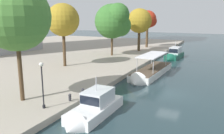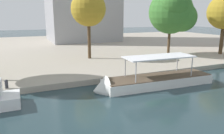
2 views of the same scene
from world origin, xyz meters
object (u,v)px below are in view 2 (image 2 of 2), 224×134
(tree_4, at_px, (88,9))
(tour_boat_2, at_px, (150,83))
(tree_3, at_px, (173,11))
(mooring_bollard_2, at_px, (6,84))

(tree_4, bearing_deg, tour_boat_2, -81.99)
(tree_3, bearing_deg, tour_boat_2, -135.76)
(tour_boat_2, height_order, tree_4, tree_4)
(tour_boat_2, bearing_deg, mooring_bollard_2, -10.69)
(mooring_bollard_2, height_order, tree_3, tree_3)
(tree_4, bearing_deg, mooring_bollard_2, -136.52)
(tree_3, height_order, tree_4, tree_3)
(tour_boat_2, relative_size, tree_4, 1.29)
(mooring_bollard_2, distance_m, tree_3, 27.60)
(mooring_bollard_2, bearing_deg, tour_boat_2, -13.24)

